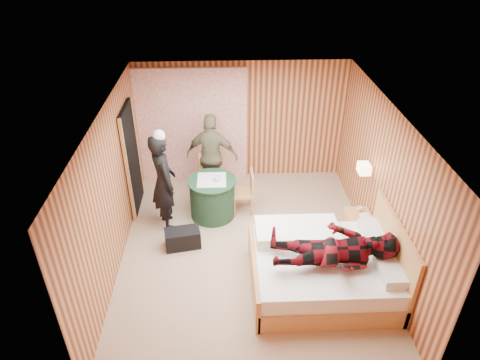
{
  "coord_description": "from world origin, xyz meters",
  "views": [
    {
      "loc": [
        -0.37,
        -5.5,
        4.85
      ],
      "look_at": [
        -0.11,
        0.58,
        1.05
      ],
      "focal_mm": 32.0,
      "sensor_mm": 36.0,
      "label": 1
    }
  ],
  "objects_px": {
    "wall_lamp": "(364,168)",
    "duffel_bag": "(183,238)",
    "nightstand": "(358,229)",
    "man_on_bed": "(337,243)",
    "chair_far": "(211,172)",
    "chair_near": "(246,189)",
    "round_table": "(212,197)",
    "bed": "(326,268)",
    "man_at_table": "(212,156)",
    "woman_standing": "(164,182)"
  },
  "relations": [
    {
      "from": "bed",
      "to": "man_on_bed",
      "type": "distance_m",
      "value": 0.72
    },
    {
      "from": "duffel_bag",
      "to": "wall_lamp",
      "type": "bearing_deg",
      "value": -4.61
    },
    {
      "from": "wall_lamp",
      "to": "chair_far",
      "type": "height_order",
      "value": "wall_lamp"
    },
    {
      "from": "nightstand",
      "to": "man_on_bed",
      "type": "distance_m",
      "value": 1.57
    },
    {
      "from": "duffel_bag",
      "to": "man_at_table",
      "type": "relative_size",
      "value": 0.34
    },
    {
      "from": "wall_lamp",
      "to": "chair_far",
      "type": "xyz_separation_m",
      "value": [
        -2.56,
        1.28,
        -0.76
      ]
    },
    {
      "from": "woman_standing",
      "to": "round_table",
      "type": "bearing_deg",
      "value": -95.79
    },
    {
      "from": "bed",
      "to": "man_on_bed",
      "type": "xyz_separation_m",
      "value": [
        0.03,
        -0.23,
        0.68
      ]
    },
    {
      "from": "duffel_bag",
      "to": "bed",
      "type": "bearing_deg",
      "value": -33.97
    },
    {
      "from": "nightstand",
      "to": "man_on_bed",
      "type": "height_order",
      "value": "man_on_bed"
    },
    {
      "from": "chair_near",
      "to": "duffel_bag",
      "type": "bearing_deg",
      "value": -51.02
    },
    {
      "from": "round_table",
      "to": "chair_near",
      "type": "relative_size",
      "value": 1.03
    },
    {
      "from": "chair_near",
      "to": "man_on_bed",
      "type": "xyz_separation_m",
      "value": [
        1.12,
        -2.19,
        0.52
      ]
    },
    {
      "from": "man_at_table",
      "to": "man_on_bed",
      "type": "xyz_separation_m",
      "value": [
        1.76,
        -2.83,
        0.15
      ]
    },
    {
      "from": "man_at_table",
      "to": "nightstand",
      "type": "bearing_deg",
      "value": 157.25
    },
    {
      "from": "round_table",
      "to": "chair_near",
      "type": "height_order",
      "value": "chair_near"
    },
    {
      "from": "bed",
      "to": "man_on_bed",
      "type": "relative_size",
      "value": 1.22
    },
    {
      "from": "chair_near",
      "to": "duffel_bag",
      "type": "distance_m",
      "value": 1.54
    },
    {
      "from": "wall_lamp",
      "to": "man_at_table",
      "type": "relative_size",
      "value": 0.15
    },
    {
      "from": "chair_near",
      "to": "man_at_table",
      "type": "xyz_separation_m",
      "value": [
        -0.64,
        0.64,
        0.36
      ]
    },
    {
      "from": "wall_lamp",
      "to": "round_table",
      "type": "distance_m",
      "value": 2.75
    },
    {
      "from": "round_table",
      "to": "chair_far",
      "type": "bearing_deg",
      "value": 92.59
    },
    {
      "from": "chair_near",
      "to": "man_at_table",
      "type": "bearing_deg",
      "value": -136.94
    },
    {
      "from": "nightstand",
      "to": "round_table",
      "type": "height_order",
      "value": "round_table"
    },
    {
      "from": "nightstand",
      "to": "man_at_table",
      "type": "distance_m",
      "value": 3.03
    },
    {
      "from": "man_on_bed",
      "to": "chair_far",
      "type": "bearing_deg",
      "value": 122.69
    },
    {
      "from": "chair_far",
      "to": "chair_near",
      "type": "height_order",
      "value": "chair_far"
    },
    {
      "from": "bed",
      "to": "nightstand",
      "type": "bearing_deg",
      "value": 51.5
    },
    {
      "from": "bed",
      "to": "duffel_bag",
      "type": "xyz_separation_m",
      "value": [
        -2.22,
        0.98,
        -0.17
      ]
    },
    {
      "from": "woman_standing",
      "to": "nightstand",
      "type": "bearing_deg",
      "value": -123.88
    },
    {
      "from": "bed",
      "to": "chair_far",
      "type": "xyz_separation_m",
      "value": [
        -1.76,
        2.55,
        0.2
      ]
    },
    {
      "from": "duffel_bag",
      "to": "man_on_bed",
      "type": "height_order",
      "value": "man_on_bed"
    },
    {
      "from": "wall_lamp",
      "to": "bed",
      "type": "distance_m",
      "value": 1.79
    },
    {
      "from": "wall_lamp",
      "to": "duffel_bag",
      "type": "bearing_deg",
      "value": -174.51
    },
    {
      "from": "round_table",
      "to": "man_on_bed",
      "type": "height_order",
      "value": "man_on_bed"
    },
    {
      "from": "chair_near",
      "to": "man_on_bed",
      "type": "distance_m",
      "value": 2.52
    },
    {
      "from": "wall_lamp",
      "to": "chair_near",
      "type": "height_order",
      "value": "wall_lamp"
    },
    {
      "from": "man_on_bed",
      "to": "wall_lamp",
      "type": "bearing_deg",
      "value": 62.82
    },
    {
      "from": "round_table",
      "to": "wall_lamp",
      "type": "bearing_deg",
      "value": -13.06
    },
    {
      "from": "chair_near",
      "to": "duffel_bag",
      "type": "height_order",
      "value": "chair_near"
    },
    {
      "from": "wall_lamp",
      "to": "nightstand",
      "type": "xyz_separation_m",
      "value": [
        -0.04,
        -0.32,
        -1.01
      ]
    },
    {
      "from": "man_at_table",
      "to": "bed",
      "type": "bearing_deg",
      "value": 134.27
    },
    {
      "from": "woman_standing",
      "to": "man_on_bed",
      "type": "height_order",
      "value": "man_on_bed"
    },
    {
      "from": "round_table",
      "to": "chair_far",
      "type": "height_order",
      "value": "chair_far"
    },
    {
      "from": "wall_lamp",
      "to": "man_on_bed",
      "type": "xyz_separation_m",
      "value": [
        -0.77,
        -1.51,
        -0.28
      ]
    },
    {
      "from": "bed",
      "to": "chair_near",
      "type": "xyz_separation_m",
      "value": [
        -1.09,
        1.96,
        0.16
      ]
    },
    {
      "from": "chair_near",
      "to": "man_on_bed",
      "type": "height_order",
      "value": "man_on_bed"
    },
    {
      "from": "wall_lamp",
      "to": "nightstand",
      "type": "height_order",
      "value": "wall_lamp"
    },
    {
      "from": "wall_lamp",
      "to": "duffel_bag",
      "type": "relative_size",
      "value": 0.44
    },
    {
      "from": "man_on_bed",
      "to": "round_table",
      "type": "bearing_deg",
      "value": 129.99
    }
  ]
}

